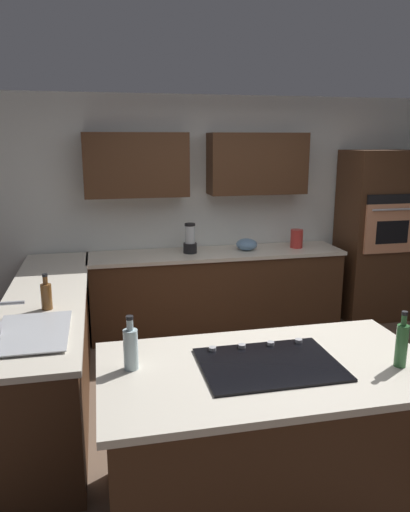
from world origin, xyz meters
TOP-DOWN VIEW (x-y plane):
  - ground_plane at (0.00, 0.00)m, footprint 14.00×14.00m
  - wall_back at (0.07, -2.05)m, footprint 6.00×0.44m
  - lower_cabinets_back at (0.10, -1.72)m, footprint 2.80×0.60m
  - countertop_back at (0.10, -1.72)m, footprint 2.84×0.64m
  - lower_cabinets_side at (1.82, -0.55)m, footprint 0.60×2.90m
  - countertop_side at (1.82, -0.55)m, footprint 0.64×2.94m
  - island_base at (0.48, 1.07)m, footprint 1.80×0.96m
  - island_top at (0.48, 1.07)m, footprint 1.88×1.04m
  - wall_oven at (-1.85, -1.72)m, footprint 0.80×0.66m
  - sink_unit at (1.83, 0.33)m, footprint 0.46×0.70m
  - cooktop at (0.48, 1.07)m, footprint 0.76×0.56m
  - blender at (0.40, -1.73)m, footprint 0.15×0.15m
  - mixing_bowl at (-0.25, -1.73)m, footprint 0.24×0.24m
  - kettle at (-0.85, -1.73)m, footprint 0.14×0.14m
  - dish_soap_bottle at (1.77, -0.15)m, footprint 0.08×0.08m
  - oil_bottle at (1.23, 0.95)m, footprint 0.08×0.08m
  - second_bottle at (-0.22, 1.23)m, footprint 0.07×0.07m

SIDE VIEW (x-z plane):
  - ground_plane at x=0.00m, z-range 0.00..0.00m
  - lower_cabinets_back at x=0.10m, z-range 0.00..0.86m
  - lower_cabinets_side at x=1.82m, z-range 0.00..0.86m
  - island_base at x=0.48m, z-range 0.00..0.86m
  - countertop_back at x=0.10m, z-range 0.86..0.90m
  - countertop_side at x=1.82m, z-range 0.86..0.90m
  - island_top at x=0.48m, z-range 0.86..0.90m
  - cooktop at x=0.48m, z-range 0.89..0.92m
  - sink_unit at x=1.83m, z-range 0.80..1.03m
  - mixing_bowl at x=-0.25m, z-range 0.90..1.03m
  - wall_oven at x=-1.85m, z-range 0.00..2.00m
  - kettle at x=-0.85m, z-range 0.90..1.11m
  - dish_soap_bottle at x=1.77m, z-range 0.87..1.14m
  - oil_bottle at x=1.23m, z-range 0.87..1.18m
  - second_bottle at x=-0.22m, z-range 0.87..1.19m
  - blender at x=0.40m, z-range 0.88..1.21m
  - wall_back at x=0.07m, z-range 0.14..2.74m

